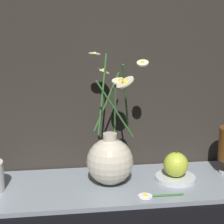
# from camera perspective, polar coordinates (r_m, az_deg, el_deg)

# --- Properties ---
(ground_plane) EXTENTS (6.00, 6.00, 0.00)m
(ground_plane) POSITION_cam_1_polar(r_m,az_deg,el_deg) (1.05, 0.12, -11.49)
(ground_plane) COLOR black
(shelf) EXTENTS (0.85, 0.26, 0.01)m
(shelf) POSITION_cam_1_polar(r_m,az_deg,el_deg) (1.05, 0.12, -11.19)
(shelf) COLOR gray
(shelf) RESTS_ON ground_plane
(vase_with_flowers) EXTENTS (0.16, 0.21, 0.36)m
(vase_with_flowers) POSITION_cam_1_polar(r_m,az_deg,el_deg) (1.02, -0.29, -7.12)
(vase_with_flowers) COLOR beige
(vase_with_flowers) RESTS_ON shelf
(saucer_plate) EXTENTS (0.11, 0.11, 0.01)m
(saucer_plate) POSITION_cam_1_polar(r_m,az_deg,el_deg) (1.08, 9.61, -9.85)
(saucer_plate) COLOR silver
(saucer_plate) RESTS_ON shelf
(orange_fruit) EXTENTS (0.07, 0.07, 0.08)m
(orange_fruit) POSITION_cam_1_polar(r_m,az_deg,el_deg) (1.07, 9.70, -7.89)
(orange_fruit) COLOR #B7C638
(orange_fruit) RESTS_ON saucer_plate
(loose_daisy) EXTENTS (0.12, 0.04, 0.01)m
(loose_daisy) POSITION_cam_1_polar(r_m,az_deg,el_deg) (0.97, 5.91, -12.61)
(loose_daisy) COLOR #336B2D
(loose_daisy) RESTS_ON shelf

